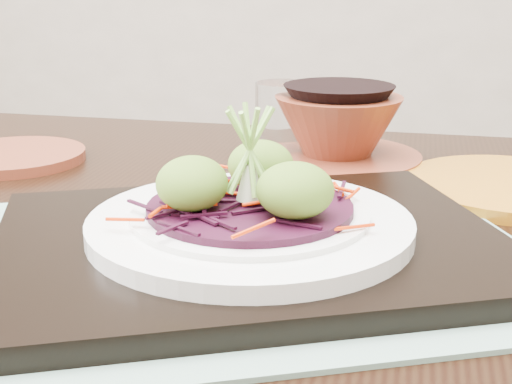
% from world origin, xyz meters
% --- Properties ---
extents(dining_table, '(1.25, 0.84, 0.78)m').
position_xyz_m(dining_table, '(0.05, 0.05, 0.67)').
color(dining_table, black).
rests_on(dining_table, ground).
extents(placemat, '(0.52, 0.47, 0.00)m').
position_xyz_m(placemat, '(0.06, 0.00, 0.78)').
color(placemat, gray).
rests_on(placemat, dining_table).
extents(serving_tray, '(0.44, 0.40, 0.02)m').
position_xyz_m(serving_tray, '(0.06, 0.00, 0.79)').
color(serving_tray, black).
rests_on(serving_tray, placemat).
extents(white_plate, '(0.24, 0.24, 0.02)m').
position_xyz_m(white_plate, '(0.06, 0.00, 0.80)').
color(white_plate, white).
rests_on(white_plate, serving_tray).
extents(cabbage_bed, '(0.15, 0.15, 0.01)m').
position_xyz_m(cabbage_bed, '(0.06, 0.00, 0.82)').
color(cabbage_bed, black).
rests_on(cabbage_bed, white_plate).
extents(carrot_julienne, '(0.18, 0.18, 0.01)m').
position_xyz_m(carrot_julienne, '(0.06, 0.00, 0.82)').
color(carrot_julienne, red).
rests_on(carrot_julienne, cabbage_bed).
extents(guacamole_scoops, '(0.13, 0.11, 0.04)m').
position_xyz_m(guacamole_scoops, '(0.06, 0.00, 0.84)').
color(guacamole_scoops, '#587B25').
rests_on(guacamole_scoops, cabbage_bed).
extents(scallion_garnish, '(0.05, 0.05, 0.08)m').
position_xyz_m(scallion_garnish, '(0.06, 0.00, 0.85)').
color(scallion_garnish, '#86C34E').
rests_on(scallion_garnish, cabbage_bed).
extents(terracotta_side_plate, '(0.18, 0.18, 0.01)m').
position_xyz_m(terracotta_side_plate, '(-0.26, 0.22, 0.78)').
color(terracotta_side_plate, maroon).
rests_on(terracotta_side_plate, dining_table).
extents(water_glass, '(0.08, 0.08, 0.09)m').
position_xyz_m(water_glass, '(0.03, 0.30, 0.82)').
color(water_glass, white).
rests_on(water_glass, dining_table).
extents(terracotta_bowl_set, '(0.20, 0.20, 0.08)m').
position_xyz_m(terracotta_bowl_set, '(0.09, 0.28, 0.81)').
color(terracotta_bowl_set, maroon).
rests_on(terracotta_bowl_set, dining_table).
extents(yellow_plate, '(0.26, 0.26, 0.01)m').
position_xyz_m(yellow_plate, '(0.27, 0.22, 0.78)').
color(yellow_plate, '#A36012').
rests_on(yellow_plate, dining_table).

